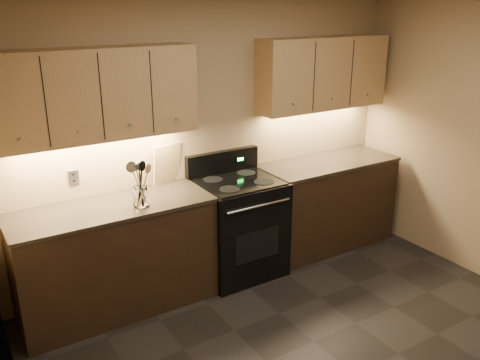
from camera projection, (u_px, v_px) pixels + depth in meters
name	position (u px, v px, depth m)	size (l,w,h in m)	color
wall_back	(212.00, 135.00, 4.72)	(4.00, 0.04, 2.60)	#9B7C5B
wall_left	(26.00, 299.00, 2.12)	(0.04, 4.00, 2.60)	#9B7C5B
counter_left	(116.00, 258.00, 4.21)	(1.62, 0.62, 0.93)	black
counter_right	(326.00, 203.00, 5.34)	(1.46, 0.62, 0.93)	black
stove	(238.00, 226.00, 4.78)	(0.76, 0.68, 1.14)	black
upper_cab_left	(95.00, 95.00, 3.88)	(1.60, 0.30, 0.70)	tan
upper_cab_right	(323.00, 73.00, 5.02)	(1.44, 0.30, 0.70)	tan
outlet_plate	(73.00, 178.00, 4.12)	(0.09, 0.01, 0.12)	#B2B5BA
utensil_crock	(141.00, 197.00, 4.03)	(0.16, 0.16, 0.16)	white
cutting_board	(167.00, 164.00, 4.52)	(0.28, 0.02, 0.36)	tan
wooden_spoon	(138.00, 185.00, 3.99)	(0.06, 0.06, 0.33)	tan
black_spoon	(138.00, 182.00, 4.01)	(0.06, 0.06, 0.36)	black
black_turner	(141.00, 184.00, 3.99)	(0.08, 0.08, 0.34)	black
steel_spatula	(143.00, 182.00, 4.03)	(0.08, 0.08, 0.34)	silver
steel_skimmer	(144.00, 183.00, 4.00)	(0.09, 0.09, 0.35)	silver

